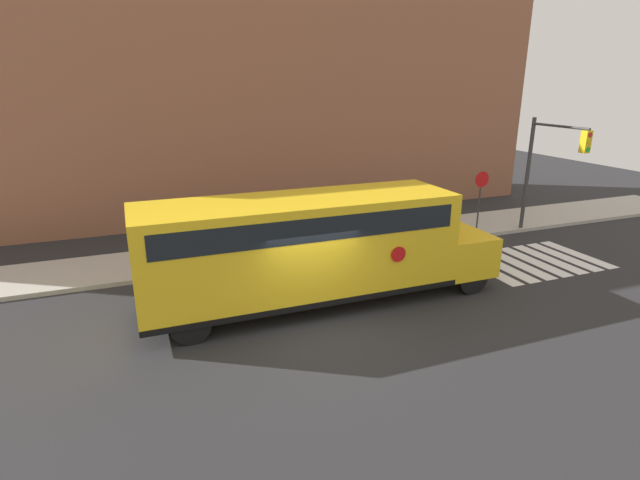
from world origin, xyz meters
TOP-DOWN VIEW (x-y plane):
  - ground_plane at (0.00, 0.00)m, footprint 60.00×60.00m
  - sidewalk_strip at (0.00, 6.50)m, footprint 44.00×3.00m
  - building_backdrop at (0.00, 13.00)m, footprint 32.00×4.00m
  - crosswalk_stripes at (9.11, 2.00)m, footprint 4.70×3.20m
  - school_bus at (0.37, 1.60)m, footprint 10.51×2.57m
  - stop_sign at (9.37, 5.54)m, footprint 0.66×0.10m
  - traffic_light at (11.43, 4.25)m, footprint 0.28×2.85m

SIDE VIEW (x-z plane):
  - ground_plane at x=0.00m, z-range 0.00..0.00m
  - crosswalk_stripes at x=9.11m, z-range 0.00..0.01m
  - sidewalk_strip at x=0.00m, z-range 0.00..0.15m
  - stop_sign at x=9.37m, z-range 0.41..3.09m
  - school_bus at x=0.37m, z-range 0.23..3.41m
  - traffic_light at x=11.43m, z-range 0.78..5.60m
  - building_backdrop at x=0.00m, z-range 0.00..12.93m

